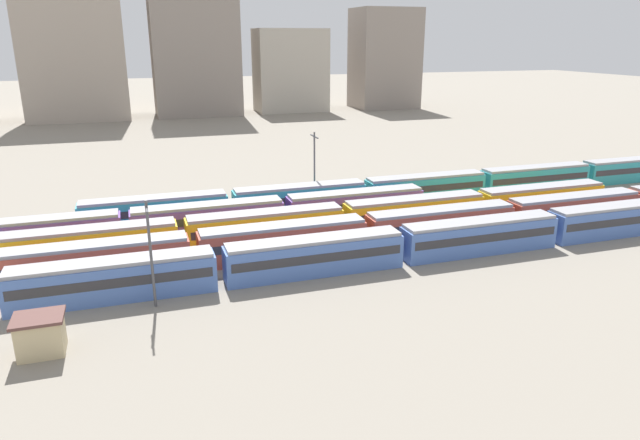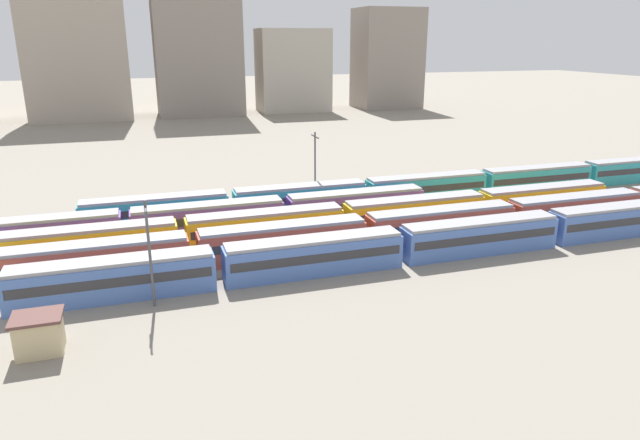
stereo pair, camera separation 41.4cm
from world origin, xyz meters
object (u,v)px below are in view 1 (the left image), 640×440
object	(u,v)px
train_track_0	(551,227)
train_track_3	(209,218)
train_track_2	(343,219)
signal_hut	(40,335)
train_track_1	(440,223)
catenary_pole_0	(150,249)
catenary_pole_1	(314,165)
train_track_4	(482,182)

from	to	relation	value
train_track_0	train_track_3	world-z (taller)	same
train_track_2	signal_hut	xyz separation A→B (m)	(-30.87, -18.63, -0.35)
train_track_1	catenary_pole_0	bearing A→B (deg)	-166.26
train_track_0	train_track_1	world-z (taller)	same
train_track_0	train_track_1	xyz separation A→B (m)	(-11.30, 5.20, 0.00)
train_track_0	catenary_pole_0	world-z (taller)	catenary_pole_0
train_track_1	catenary_pole_0	distance (m)	33.76
train_track_0	train_track_3	size ratio (longest dim) A/B	2.02
train_track_1	catenary_pole_1	world-z (taller)	catenary_pole_1
train_track_4	catenary_pole_1	bearing A→B (deg)	173.92
train_track_1	catenary_pole_1	size ratio (longest dim) A/B	9.09
train_track_0	catenary_pole_1	world-z (taller)	catenary_pole_1
train_track_4	signal_hut	world-z (taller)	train_track_4
catenary_pole_1	train_track_1	bearing A→B (deg)	-62.36
signal_hut	catenary_pole_1	bearing A→B (deg)	45.26
train_track_4	catenary_pole_1	size ratio (longest dim) A/B	10.92
train_track_3	catenary_pole_1	world-z (taller)	catenary_pole_1
train_track_0	catenary_pole_1	size ratio (longest dim) A/B	10.92
train_track_3	train_track_1	bearing A→B (deg)	-22.24
train_track_1	train_track_3	bearing A→B (deg)	157.76
train_track_2	signal_hut	world-z (taller)	train_track_2
train_track_3	signal_hut	size ratio (longest dim) A/B	15.50
signal_hut	train_track_4	bearing A→B (deg)	27.04
train_track_0	catenary_pole_0	bearing A→B (deg)	-176.38
train_track_3	train_track_4	distance (m)	41.61
train_track_1	train_track_3	world-z (taller)	same
train_track_4	signal_hut	xyz separation A→B (m)	(-56.89, -29.03, -0.35)
train_track_0	signal_hut	distance (m)	52.98
catenary_pole_0	train_track_3	bearing A→B (deg)	68.64
catenary_pole_0	catenary_pole_1	distance (m)	34.95
train_track_4	catenary_pole_0	world-z (taller)	catenary_pole_0
train_track_0	train_track_2	size ratio (longest dim) A/B	1.51
train_track_2	train_track_0	bearing A→B (deg)	-25.84
train_track_1	train_track_4	size ratio (longest dim) A/B	0.83
train_track_1	train_track_3	size ratio (longest dim) A/B	1.68
train_track_2	catenary_pole_1	xyz separation A→B (m)	(0.59, 13.11, 3.80)
train_track_2	train_track_3	bearing A→B (deg)	161.19
train_track_2	signal_hut	bearing A→B (deg)	-148.89
train_track_0	train_track_4	world-z (taller)	same
train_track_1	train_track_0	bearing A→B (deg)	-24.71
signal_hut	train_track_1	bearing A→B (deg)	18.12
train_track_3	catenary_pole_0	xyz separation A→B (m)	(-7.19, -18.38, 3.47)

